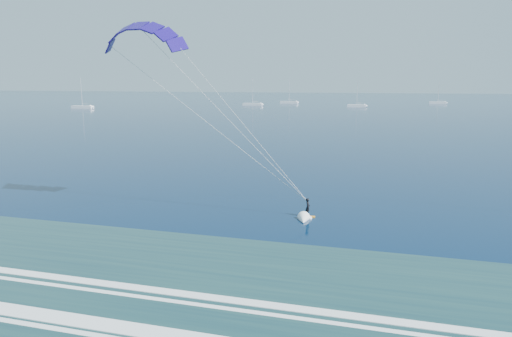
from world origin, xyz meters
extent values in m
cube|color=#1E423F|center=(0.00, 8.00, 0.01)|extent=(600.00, 22.00, 0.03)
cube|color=white|center=(0.00, 5.50, 0.04)|extent=(600.00, 1.10, 0.07)
cube|color=white|center=(0.00, 9.50, 0.04)|extent=(600.00, 0.70, 0.07)
cube|color=orange|center=(8.23, 25.94, 0.04)|extent=(1.29, 0.41, 0.07)
imported|color=black|center=(8.23, 25.94, 0.87)|extent=(0.45, 0.62, 1.59)
cone|color=white|center=(8.08, 24.64, 0.08)|extent=(1.31, 1.74, 1.10)
cube|color=white|center=(-109.64, 158.06, 0.60)|extent=(9.79, 2.40, 1.20)
cylinder|color=silver|center=(-109.64, 158.06, 7.18)|extent=(0.18, 0.18, 11.97)
cylinder|color=silver|center=(-108.44, 158.06, 2.00)|extent=(2.60, 0.12, 0.12)
cube|color=white|center=(-45.60, 200.01, 0.60)|extent=(9.49, 2.40, 1.20)
cylinder|color=silver|center=(-45.60, 200.01, 7.06)|extent=(0.18, 0.18, 11.73)
cylinder|color=silver|center=(-44.40, 200.01, 2.00)|extent=(2.60, 0.12, 0.12)
cube|color=white|center=(-32.64, 224.24, 0.60)|extent=(9.23, 2.40, 1.20)
cylinder|color=silver|center=(-32.64, 224.24, 6.79)|extent=(0.18, 0.18, 11.18)
cylinder|color=silver|center=(-31.44, 224.24, 2.00)|extent=(2.60, 0.12, 0.12)
cube|color=white|center=(3.26, 199.31, 0.60)|extent=(8.22, 2.40, 1.20)
cylinder|color=silver|center=(3.26, 199.31, 6.33)|extent=(0.18, 0.18, 10.27)
cylinder|color=silver|center=(4.46, 199.31, 2.00)|extent=(2.60, 0.12, 0.12)
cube|color=white|center=(41.72, 239.48, 0.60)|extent=(8.29, 2.40, 1.20)
cylinder|color=silver|center=(41.72, 239.48, 6.26)|extent=(0.18, 0.18, 10.13)
cylinder|color=silver|center=(42.92, 239.48, 2.00)|extent=(2.60, 0.12, 0.12)
camera|label=1|loc=(13.94, -12.03, 11.62)|focal=32.00mm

